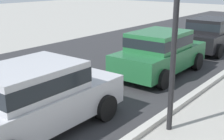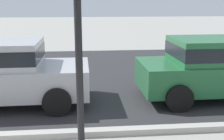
{
  "view_description": "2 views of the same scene",
  "coord_description": "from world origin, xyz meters",
  "px_view_note": "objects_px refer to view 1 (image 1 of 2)",
  "views": [
    {
      "loc": [
        -3.08,
        -0.24,
        3.23
      ],
      "look_at": [
        3.24,
        4.78,
        0.8
      ],
      "focal_mm": 47.56,
      "sensor_mm": 36.0,
      "label": 1
    },
    {
      "loc": [
        2.59,
        -2.01,
        2.51
      ],
      "look_at": [
        3.24,
        4.78,
        0.8
      ],
      "focal_mm": 45.42,
      "sensor_mm": 36.0,
      "label": 2
    }
  ],
  "objects_px": {
    "parked_car_black": "(211,33)",
    "lamp_post": "(176,16)",
    "parked_car_silver": "(35,96)",
    "parked_car_green": "(160,51)"
  },
  "relations": [
    {
      "from": "lamp_post",
      "to": "parked_car_green",
      "type": "bearing_deg",
      "value": 32.98
    },
    {
      "from": "parked_car_green",
      "to": "parked_car_black",
      "type": "xyz_separation_m",
      "value": [
        4.84,
        0.0,
        0.0
      ]
    },
    {
      "from": "parked_car_silver",
      "to": "parked_car_green",
      "type": "relative_size",
      "value": 1.0
    },
    {
      "from": "parked_car_silver",
      "to": "parked_car_black",
      "type": "xyz_separation_m",
      "value": [
        10.25,
        0.0,
        0.0
      ]
    },
    {
      "from": "parked_car_green",
      "to": "parked_car_black",
      "type": "distance_m",
      "value": 4.84
    },
    {
      "from": "parked_car_green",
      "to": "lamp_post",
      "type": "distance_m",
      "value": 4.49
    },
    {
      "from": "parked_car_black",
      "to": "lamp_post",
      "type": "xyz_separation_m",
      "value": [
        -8.32,
        -2.26,
        1.71
      ]
    },
    {
      "from": "parked_car_silver",
      "to": "parked_car_green",
      "type": "xyz_separation_m",
      "value": [
        5.41,
        0.0,
        0.0
      ]
    },
    {
      "from": "parked_car_green",
      "to": "parked_car_silver",
      "type": "bearing_deg",
      "value": 180.0
    },
    {
      "from": "parked_car_green",
      "to": "lamp_post",
      "type": "bearing_deg",
      "value": -147.02
    }
  ]
}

